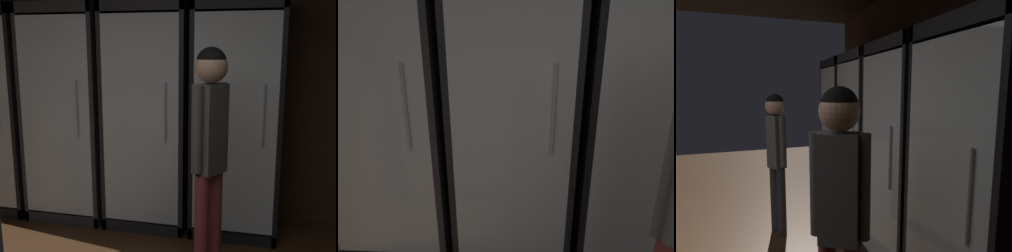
{
  "view_description": "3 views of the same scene",
  "coord_description": "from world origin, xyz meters",
  "views": [
    {
      "loc": [
        0.72,
        -0.88,
        1.7
      ],
      "look_at": [
        -0.14,
        2.63,
        0.97
      ],
      "focal_mm": 43.07,
      "sensor_mm": 36.0,
      "label": 1
    },
    {
      "loc": [
        -0.28,
        0.66,
        1.72
      ],
      "look_at": [
        -0.37,
        2.73,
        0.9
      ],
      "focal_mm": 35.57,
      "sensor_mm": 36.0,
      "label": 2
    },
    {
      "loc": [
        1.73,
        1.37,
        1.67
      ],
      "look_at": [
        -1.44,
        2.45,
        1.21
      ],
      "focal_mm": 29.3,
      "sensor_mm": 36.0,
      "label": 3
    }
  ],
  "objects": [
    {
      "name": "cooler_center",
      "position": [
        -0.33,
        2.73,
        1.01
      ],
      "size": [
        0.76,
        0.63,
        2.07
      ],
      "color": "black",
      "rests_on": "ground"
    },
    {
      "name": "wall_back",
      "position": [
        0.0,
        3.03,
        1.4
      ],
      "size": [
        6.0,
        0.06,
        2.8
      ],
      "primitive_type": "cube",
      "color": "#382619",
      "rests_on": "ground"
    },
    {
      "name": "cooler_left",
      "position": [
        -1.14,
        2.73,
        1.02
      ],
      "size": [
        0.76,
        0.63,
        2.07
      ],
      "color": "#2B2B30",
      "rests_on": "ground"
    },
    {
      "name": "cooler_right",
      "position": [
        0.48,
        2.73,
        1.02
      ],
      "size": [
        0.76,
        0.63,
        2.07
      ],
      "color": "black",
      "rests_on": "ground"
    }
  ]
}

